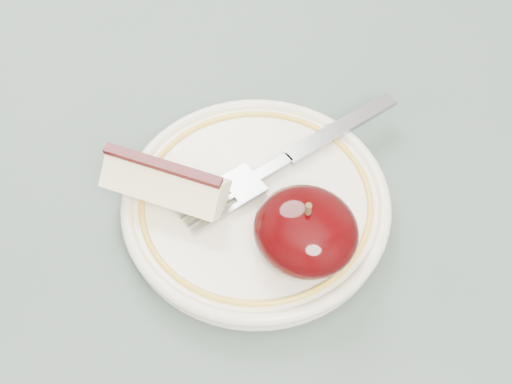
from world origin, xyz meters
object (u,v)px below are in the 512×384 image
Objects in this scene: apple_half at (306,231)px; fork at (287,159)px; table at (204,373)px; plate at (256,204)px.

fork is (-0.05, 0.05, -0.02)m from apple_half.
apple_half is 0.37× the size of fork.
apple_half is (0.03, 0.08, 0.13)m from table.
table is 4.97× the size of fork.
fork reaches higher than plate.
apple_half is (0.05, -0.01, 0.02)m from plate.
plate is 1.00× the size of fork.
apple_half is at bearing -10.57° from plate.
table is at bearing -154.00° from fork.
plate is at bearing 104.25° from table.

